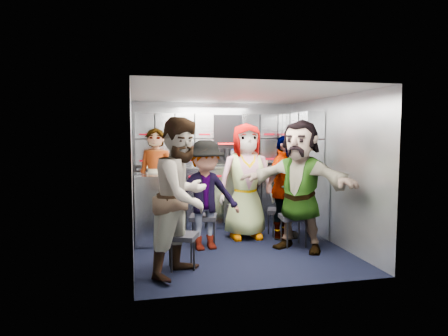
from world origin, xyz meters
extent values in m
plane|color=black|center=(0.00, 0.00, 0.00)|extent=(3.00, 3.00, 0.00)
cube|color=#9398A0|center=(0.00, 1.50, 1.05)|extent=(2.80, 0.04, 2.10)
cube|color=#9398A0|center=(-1.40, 0.00, 1.05)|extent=(0.04, 3.00, 2.10)
cube|color=#9398A0|center=(1.40, 0.00, 1.05)|extent=(0.04, 3.00, 2.10)
cube|color=silver|center=(0.00, 0.00, 2.10)|extent=(2.80, 3.00, 0.02)
cube|color=#9499A3|center=(0.00, 1.29, 0.49)|extent=(2.68, 0.38, 0.99)
cube|color=#9499A3|center=(-1.19, 0.56, 0.49)|extent=(0.38, 0.76, 0.99)
cube|color=#B9BCC1|center=(0.00, 1.29, 1.01)|extent=(2.68, 0.42, 0.03)
cube|color=#9499A3|center=(0.00, 1.35, 1.49)|extent=(2.68, 0.28, 0.82)
cube|color=#9499A3|center=(1.25, 0.70, 1.49)|extent=(0.28, 1.00, 0.82)
cube|color=#9499A3|center=(1.25, 0.60, 0.50)|extent=(0.28, 1.20, 1.00)
cube|color=#B40112|center=(0.00, 1.09, 0.88)|extent=(2.60, 0.02, 0.03)
cube|color=black|center=(-0.85, -0.70, 0.39)|extent=(0.45, 0.44, 0.06)
cylinder|color=black|center=(-0.98, -0.81, 0.18)|extent=(0.02, 0.02, 0.37)
cylinder|color=black|center=(-0.72, -0.81, 0.18)|extent=(0.02, 0.02, 0.37)
cylinder|color=black|center=(-0.98, -0.59, 0.18)|extent=(0.02, 0.02, 0.37)
cylinder|color=black|center=(-0.72, -0.59, 0.18)|extent=(0.02, 0.02, 0.37)
cube|color=black|center=(-0.44, 0.21, 0.40)|extent=(0.44, 0.42, 0.06)
cylinder|color=black|center=(-0.57, 0.09, 0.19)|extent=(0.02, 0.02, 0.38)
cylinder|color=black|center=(-0.31, 0.09, 0.19)|extent=(0.02, 0.02, 0.38)
cylinder|color=black|center=(-0.57, 0.32, 0.19)|extent=(0.02, 0.02, 0.38)
cylinder|color=black|center=(-0.31, 0.32, 0.19)|extent=(0.02, 0.02, 0.38)
cube|color=black|center=(0.26, 0.66, 0.43)|extent=(0.45, 0.44, 0.06)
cylinder|color=black|center=(0.12, 0.54, 0.20)|extent=(0.02, 0.02, 0.41)
cylinder|color=black|center=(0.41, 0.54, 0.20)|extent=(0.02, 0.02, 0.41)
cylinder|color=black|center=(0.12, 0.79, 0.20)|extent=(0.02, 0.02, 0.41)
cylinder|color=black|center=(0.41, 0.79, 0.20)|extent=(0.02, 0.02, 0.41)
cube|color=black|center=(0.79, 0.48, 0.38)|extent=(0.44, 0.43, 0.05)
cylinder|color=black|center=(0.66, 0.37, 0.18)|extent=(0.02, 0.02, 0.37)
cylinder|color=black|center=(0.92, 0.37, 0.18)|extent=(0.02, 0.02, 0.37)
cylinder|color=black|center=(0.66, 0.59, 0.18)|extent=(0.02, 0.02, 0.37)
cylinder|color=black|center=(0.92, 0.59, 0.18)|extent=(0.02, 0.02, 0.37)
cube|color=black|center=(0.79, -0.11, 0.41)|extent=(0.41, 0.40, 0.06)
cylinder|color=black|center=(0.65, -0.22, 0.19)|extent=(0.02, 0.02, 0.39)
cylinder|color=black|center=(0.92, -0.22, 0.19)|extent=(0.02, 0.02, 0.39)
cylinder|color=black|center=(0.65, 0.01, 0.19)|extent=(0.02, 0.02, 0.39)
cylinder|color=black|center=(0.92, 0.01, 0.19)|extent=(0.02, 0.02, 0.39)
imported|color=black|center=(-1.05, 0.86, 0.83)|extent=(0.72, 0.62, 1.66)
imported|color=black|center=(-0.85, -0.88, 0.88)|extent=(1.06, 1.08, 1.76)
imported|color=black|center=(-0.44, 0.03, 0.74)|extent=(1.03, 0.68, 1.49)
imported|color=black|center=(0.26, 0.48, 0.86)|extent=(0.86, 0.58, 1.73)
imported|color=black|center=(0.79, 0.30, 0.77)|extent=(0.94, 0.87, 1.55)
imported|color=black|center=(0.79, -0.29, 0.88)|extent=(1.53, 1.53, 1.77)
cylinder|color=white|center=(-0.43, 1.24, 1.15)|extent=(0.07, 0.07, 0.24)
cylinder|color=white|center=(-0.67, 1.24, 1.15)|extent=(0.06, 0.06, 0.24)
cylinder|color=white|center=(0.24, 1.24, 1.16)|extent=(0.06, 0.06, 0.26)
cylinder|color=beige|center=(-1.20, 1.23, 1.08)|extent=(0.08, 0.08, 0.10)
cylinder|color=beige|center=(0.81, 1.23, 1.08)|extent=(0.09, 0.09, 0.09)
camera|label=1|loc=(-1.38, -5.24, 1.58)|focal=32.00mm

